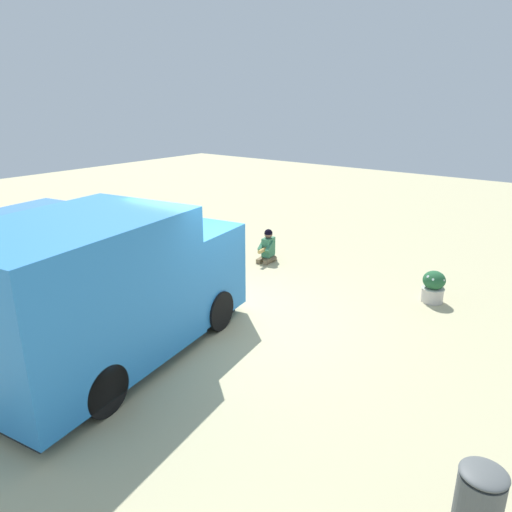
{
  "coord_description": "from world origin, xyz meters",
  "views": [
    {
      "loc": [
        -6.01,
        -5.27,
        4.01
      ],
      "look_at": [
        0.58,
        -0.19,
        1.2
      ],
      "focal_mm": 33.1,
      "sensor_mm": 36.0,
      "label": 1
    }
  ],
  "objects_px": {
    "food_truck": "(107,291)",
    "trash_bin": "(477,511)",
    "planter_flowering_near": "(433,286)",
    "person_customer": "(268,249)",
    "planter_flowering_far": "(101,255)"
  },
  "relations": [
    {
      "from": "planter_flowering_far",
      "to": "food_truck",
      "type": "bearing_deg",
      "value": -122.7
    },
    {
      "from": "person_customer",
      "to": "planter_flowering_near",
      "type": "relative_size",
      "value": 1.26
    },
    {
      "from": "person_customer",
      "to": "planter_flowering_far",
      "type": "xyz_separation_m",
      "value": [
        -3.08,
        2.71,
        0.1
      ]
    },
    {
      "from": "trash_bin",
      "to": "person_customer",
      "type": "bearing_deg",
      "value": 49.3
    },
    {
      "from": "person_customer",
      "to": "planter_flowering_near",
      "type": "distance_m",
      "value": 4.2
    },
    {
      "from": "food_truck",
      "to": "person_customer",
      "type": "height_order",
      "value": "food_truck"
    },
    {
      "from": "food_truck",
      "to": "planter_flowering_near",
      "type": "distance_m",
      "value": 6.38
    },
    {
      "from": "food_truck",
      "to": "person_customer",
      "type": "relative_size",
      "value": 5.99
    },
    {
      "from": "person_customer",
      "to": "planter_flowering_far",
      "type": "height_order",
      "value": "person_customer"
    },
    {
      "from": "food_truck",
      "to": "trash_bin",
      "type": "relative_size",
      "value": 5.3
    },
    {
      "from": "person_customer",
      "to": "planter_flowering_far",
      "type": "relative_size",
      "value": 1.04
    },
    {
      "from": "person_customer",
      "to": "food_truck",
      "type": "bearing_deg",
      "value": -171.56
    },
    {
      "from": "food_truck",
      "to": "planter_flowering_near",
      "type": "height_order",
      "value": "food_truck"
    },
    {
      "from": "food_truck",
      "to": "planter_flowering_near",
      "type": "relative_size",
      "value": 7.54
    },
    {
      "from": "person_customer",
      "to": "trash_bin",
      "type": "height_order",
      "value": "trash_bin"
    }
  ]
}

